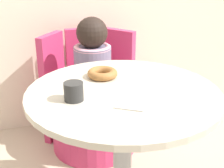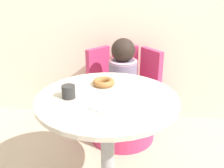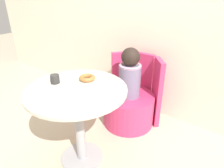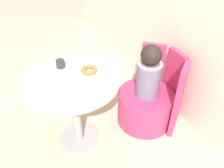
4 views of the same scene
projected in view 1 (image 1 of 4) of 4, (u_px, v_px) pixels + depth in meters
name	position (u px, v px, depth m)	size (l,w,h in m)	color
round_table	(123.00, 125.00, 1.33)	(0.79, 0.79, 0.72)	#99999E
tub_chair	(94.00, 122.00, 2.12)	(0.57, 0.57, 0.36)	#C63360
booth_backrest	(86.00, 82.00, 2.26)	(0.67, 0.24, 0.76)	#C63360
child_figure	(93.00, 62.00, 1.96)	(0.24, 0.24, 0.54)	slate
donut	(102.00, 73.00, 1.40)	(0.14, 0.14, 0.04)	#9E6633
cup	(74.00, 91.00, 1.17)	(0.07, 0.07, 0.07)	#2D2D2D
paper_napkin	(130.00, 104.00, 1.15)	(0.14, 0.14, 0.01)	silver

